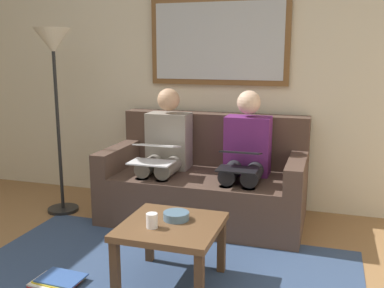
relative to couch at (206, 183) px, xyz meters
name	(u,v)px	position (x,y,z in m)	size (l,w,h in m)	color
wall_rear	(221,69)	(0.00, -0.48, 0.99)	(6.00, 0.12, 2.60)	beige
area_rug	(152,285)	(0.00, 1.27, -0.31)	(2.60, 1.80, 0.01)	#33476B
couch	(206,183)	(0.00, 0.00, 0.00)	(1.72, 0.90, 0.90)	#4C382D
framed_mirror	(218,41)	(0.00, -0.39, 1.24)	(1.30, 0.05, 0.79)	brown
coffee_table	(171,233)	(-0.12, 1.22, 0.04)	(0.60, 0.60, 0.41)	brown
cup	(152,221)	(-0.03, 1.31, 0.14)	(0.07, 0.07, 0.09)	silver
bowl	(176,216)	(-0.12, 1.15, 0.12)	(0.17, 0.17, 0.05)	slate
person_left	(245,155)	(-0.36, 0.07, 0.29)	(0.38, 0.58, 1.14)	#66236B
laptop_black	(239,160)	(-0.36, 0.32, 0.31)	(0.31, 0.33, 0.14)	black
person_right	(165,149)	(0.36, 0.07, 0.29)	(0.38, 0.58, 1.14)	gray
laptop_white	(155,153)	(0.36, 0.31, 0.32)	(0.36, 0.35, 0.15)	white
magazine_stack	(58,281)	(0.58, 1.44, -0.29)	(0.32, 0.24, 0.04)	red
standing_lamp	(54,62)	(1.31, 0.27, 1.06)	(0.32, 0.32, 1.66)	black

